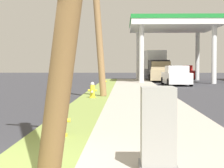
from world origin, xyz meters
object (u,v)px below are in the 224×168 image
utility_pole_midground (97,5)px  car_red_by_far_pump (183,73)px  utility_cabinet (158,131)px  fire_hydrant_second (92,91)px  fire_hydrant_nearest (61,121)px  fire_hydrant_third (104,82)px  truck_tan_at_forecourt (161,72)px  truck_black_on_apron (155,66)px  car_white_by_near_pump (176,76)px

utility_pole_midground → car_red_by_far_pump: 29.13m
car_red_by_far_pump → utility_cabinet: bearing=-98.3°
fire_hydrant_second → utility_cabinet: size_ratio=0.61×
fire_hydrant_nearest → fire_hydrant_third: bearing=90.2°
truck_tan_at_forecourt → truck_black_on_apron: bearing=96.0°
truck_black_on_apron → fire_hydrant_second: bearing=-100.6°
utility_pole_midground → car_red_by_far_pump: bearing=74.0°
car_red_by_far_pump → fire_hydrant_second: bearing=-105.8°
utility_pole_midground → car_white_by_near_pump: bearing=68.3°
fire_hydrant_nearest → truck_black_on_apron: 36.03m
truck_tan_at_forecourt → car_red_by_far_pump: bearing=65.9°
utility_pole_midground → car_white_by_near_pump: utility_pole_midground is taller
fire_hydrant_third → utility_pole_midground: (0.13, -9.67, 4.06)m
fire_hydrant_nearest → car_red_by_far_pump: (8.01, 39.37, 0.28)m
fire_hydrant_second → truck_black_on_apron: size_ratio=0.11×
truck_black_on_apron → utility_pole_midground: bearing=-100.6°
truck_tan_at_forecourt → truck_black_on_apron: size_ratio=0.84×
fire_hydrant_second → utility_pole_midground: utility_pole_midground is taller
utility_pole_midground → car_white_by_near_pump: 15.29m
car_white_by_near_pump → fire_hydrant_third: bearing=-144.0°
utility_pole_midground → utility_cabinet: bearing=-82.8°
fire_hydrant_nearest → fire_hydrant_third: size_ratio=1.00×
utility_pole_midground → car_red_by_far_pump: (7.96, 27.76, -3.79)m
utility_pole_midground → truck_tan_at_forecourt: 21.69m
car_white_by_near_pump → utility_cabinet: bearing=-97.4°
fire_hydrant_third → truck_black_on_apron: size_ratio=0.11×
fire_hydrant_third → truck_tan_at_forecourt: (5.00, 11.15, 0.47)m
car_white_by_near_pump → truck_tan_at_forecourt: bearing=95.1°
fire_hydrant_nearest → fire_hydrant_second: 10.78m
truck_tan_at_forecourt → utility_cabinet: bearing=-94.9°
utility_cabinet → fire_hydrant_nearest: bearing=123.5°
utility_pole_midground → truck_black_on_apron: bearing=79.4°
car_red_by_far_pump → truck_black_on_apron: 5.07m
utility_cabinet → truck_black_on_apron: bearing=86.0°
fire_hydrant_nearest → truck_tan_at_forecourt: (4.91, 32.43, 0.47)m
fire_hydrant_nearest → utility_pole_midground: bearing=89.8°
fire_hydrant_third → truck_black_on_apron: truck_black_on_apron is taller
fire_hydrant_nearest → fire_hydrant_second: same height
utility_cabinet → car_red_by_far_pump: (6.13, 42.21, 0.03)m
car_white_by_near_pump → truck_tan_at_forecourt: 7.09m
fire_hydrant_second → car_white_by_near_pump: car_white_by_near_pump is taller
truck_tan_at_forecourt → fire_hydrant_second: bearing=-103.0°
car_red_by_far_pump → truck_black_on_apron: truck_black_on_apron is taller
utility_cabinet → car_red_by_far_pump: 42.65m
fire_hydrant_second → truck_tan_at_forecourt: bearing=77.0°
fire_hydrant_second → truck_black_on_apron: 25.40m
fire_hydrant_third → truck_tan_at_forecourt: size_ratio=0.13×
fire_hydrant_third → utility_cabinet: (1.96, -24.12, 0.24)m
fire_hydrant_nearest → utility_cabinet: size_ratio=0.61×
fire_hydrant_second → car_red_by_far_pump: size_ratio=0.16×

